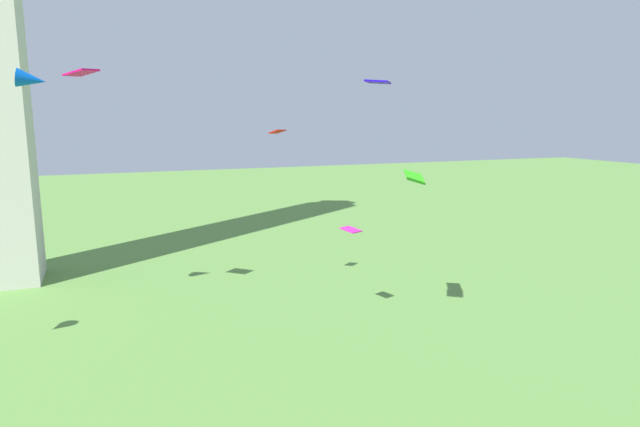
{
  "coord_description": "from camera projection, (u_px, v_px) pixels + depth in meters",
  "views": [
    {
      "loc": [
        -7.46,
        -1.49,
        11.38
      ],
      "look_at": [
        1.66,
        20.91,
        7.11
      ],
      "focal_mm": 30.26,
      "sensor_mm": 36.0,
      "label": 1
    }
  ],
  "objects": [
    {
      "name": "kite_flying_0",
      "position": [
        81.0,
        73.0,
        28.72
      ],
      "size": [
        1.93,
        2.01,
        0.37
      ],
      "rotation": [
        0.0,
        0.0,
        2.25
      ],
      "color": "#DB0969"
    },
    {
      "name": "kite_flying_1",
      "position": [
        277.0,
        132.0,
        33.49
      ],
      "size": [
        1.24,
        1.18,
        0.28
      ],
      "rotation": [
        0.0,
        0.0,
        3.82
      ],
      "color": "#C20C05"
    },
    {
      "name": "kite_flying_3",
      "position": [
        378.0,
        82.0,
        24.27
      ],
      "size": [
        1.72,
        1.82,
        0.15
      ],
      "rotation": [
        0.0,
        0.0,
        4.08
      ],
      "color": "#1D07C4"
    },
    {
      "name": "kite_flying_4",
      "position": [
        351.0,
        230.0,
        30.82
      ],
      "size": [
        1.08,
        1.3,
        0.2
      ],
      "rotation": [
        0.0,
        0.0,
        1.9
      ],
      "color": "#D721A4"
    },
    {
      "name": "kite_flying_5",
      "position": [
        414.0,
        177.0,
        29.8
      ],
      "size": [
        1.53,
        1.69,
        0.75
      ],
      "rotation": [
        0.0,
        0.0,
        4.31
      ],
      "color": "#2DBD12"
    },
    {
      "name": "kite_flying_6",
      "position": [
        31.0,
        80.0,
        28.46
      ],
      "size": [
        1.55,
        1.03,
        1.19
      ],
      "rotation": [
        0.0,
        0.0,
        1.55
      ],
      "color": "blue"
    }
  ]
}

